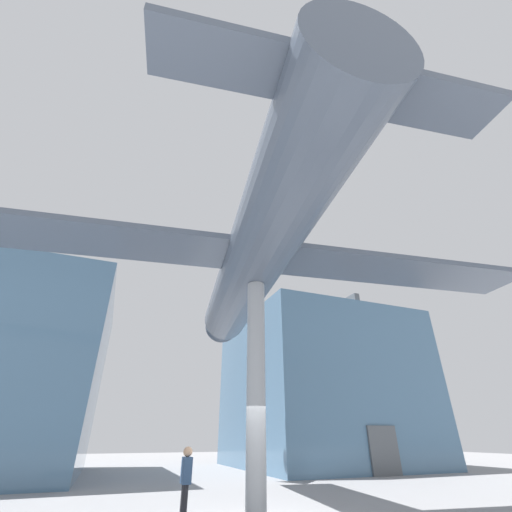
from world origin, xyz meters
TOP-DOWN VIEW (x-y plane):
  - glass_pavilion_right at (10.08, 13.27)m, footprint 11.22×11.84m
  - support_pylon_central at (0.00, 0.00)m, footprint 0.51×0.51m
  - suspended_airplane at (0.04, 0.27)m, footprint 19.76×15.81m
  - visitor_person at (-1.54, 0.86)m, footprint 0.23×0.41m

SIDE VIEW (x-z plane):
  - visitor_person at x=-1.54m, z-range 0.10..1.67m
  - support_pylon_central at x=0.00m, z-range 0.00..6.00m
  - glass_pavilion_right at x=10.08m, z-range -0.29..9.72m
  - suspended_airplane at x=0.04m, z-range 5.38..8.66m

